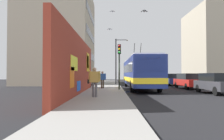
{
  "coord_description": "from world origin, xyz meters",
  "views": [
    {
      "loc": [
        -18.09,
        0.97,
        1.48
      ],
      "look_at": [
        1.81,
        0.99,
        1.93
      ],
      "focal_mm": 31.48,
      "sensor_mm": 36.0,
      "label": 1
    }
  ],
  "objects_px": {
    "city_bus": "(139,72)",
    "parked_car_red": "(189,81)",
    "parked_car_champagne": "(162,78)",
    "pedestrian_near_wall": "(94,80)",
    "pedestrian_midblock": "(102,78)",
    "traffic_light": "(119,59)",
    "street_lamp": "(117,58)",
    "parked_car_navy": "(172,79)",
    "parked_car_dark_gray": "(216,83)"
  },
  "relations": [
    {
      "from": "city_bus",
      "to": "traffic_light",
      "type": "relative_size",
      "value": 2.93
    },
    {
      "from": "city_bus",
      "to": "parked_car_dark_gray",
      "type": "bearing_deg",
      "value": -133.32
    },
    {
      "from": "parked_car_dark_gray",
      "to": "parked_car_red",
      "type": "bearing_deg",
      "value": -0.0
    },
    {
      "from": "parked_car_dark_gray",
      "to": "pedestrian_near_wall",
      "type": "xyz_separation_m",
      "value": [
        -3.47,
        9.02,
        0.35
      ]
    },
    {
      "from": "pedestrian_midblock",
      "to": "traffic_light",
      "type": "bearing_deg",
      "value": -137.96
    },
    {
      "from": "pedestrian_near_wall",
      "to": "city_bus",
      "type": "bearing_deg",
      "value": -24.53
    },
    {
      "from": "parked_car_dark_gray",
      "to": "street_lamp",
      "type": "bearing_deg",
      "value": 30.3
    },
    {
      "from": "city_bus",
      "to": "traffic_light",
      "type": "distance_m",
      "value": 3.66
    },
    {
      "from": "parked_car_dark_gray",
      "to": "pedestrian_midblock",
      "type": "distance_m",
      "value": 9.74
    },
    {
      "from": "parked_car_red",
      "to": "parked_car_champagne",
      "type": "relative_size",
      "value": 1.08
    },
    {
      "from": "traffic_light",
      "to": "parked_car_navy",
      "type": "bearing_deg",
      "value": -38.85
    },
    {
      "from": "city_bus",
      "to": "traffic_light",
      "type": "xyz_separation_m",
      "value": [
        -2.74,
        2.15,
        1.12
      ]
    },
    {
      "from": "pedestrian_near_wall",
      "to": "traffic_light",
      "type": "xyz_separation_m",
      "value": [
        5.64,
        -1.67,
        1.66
      ]
    },
    {
      "from": "parked_car_champagne",
      "to": "traffic_light",
      "type": "xyz_separation_m",
      "value": [
        -14.42,
        7.35,
        2.01
      ]
    },
    {
      "from": "parked_car_red",
      "to": "street_lamp",
      "type": "xyz_separation_m",
      "value": [
        7.11,
        7.24,
        2.97
      ]
    },
    {
      "from": "pedestrian_near_wall",
      "to": "traffic_light",
      "type": "distance_m",
      "value": 6.11
    },
    {
      "from": "city_bus",
      "to": "parked_car_champagne",
      "type": "xyz_separation_m",
      "value": [
        11.68,
        -5.2,
        -0.89
      ]
    },
    {
      "from": "city_bus",
      "to": "parked_car_red",
      "type": "height_order",
      "value": "city_bus"
    },
    {
      "from": "parked_car_dark_gray",
      "to": "parked_car_red",
      "type": "height_order",
      "value": "same"
    },
    {
      "from": "parked_car_red",
      "to": "street_lamp",
      "type": "distance_m",
      "value": 10.57
    },
    {
      "from": "street_lamp",
      "to": "traffic_light",
      "type": "bearing_deg",
      "value": 179.39
    },
    {
      "from": "pedestrian_midblock",
      "to": "traffic_light",
      "type": "distance_m",
      "value": 2.92
    },
    {
      "from": "parked_car_dark_gray",
      "to": "parked_car_red",
      "type": "xyz_separation_m",
      "value": [
        5.29,
        -0.0,
        0.0
      ]
    },
    {
      "from": "parked_car_red",
      "to": "traffic_light",
      "type": "relative_size",
      "value": 1.15
    },
    {
      "from": "traffic_light",
      "to": "parked_car_dark_gray",
      "type": "bearing_deg",
      "value": -106.43
    },
    {
      "from": "city_bus",
      "to": "traffic_light",
      "type": "bearing_deg",
      "value": 141.84
    },
    {
      "from": "city_bus",
      "to": "street_lamp",
      "type": "bearing_deg",
      "value": 15.24
    },
    {
      "from": "parked_car_red",
      "to": "pedestrian_near_wall",
      "type": "relative_size",
      "value": 2.63
    },
    {
      "from": "street_lamp",
      "to": "parked_car_navy",
      "type": "bearing_deg",
      "value": -98.64
    },
    {
      "from": "parked_car_navy",
      "to": "city_bus",
      "type": "bearing_deg",
      "value": 140.86
    },
    {
      "from": "pedestrian_near_wall",
      "to": "parked_car_red",
      "type": "bearing_deg",
      "value": -45.85
    },
    {
      "from": "parked_car_champagne",
      "to": "city_bus",
      "type": "bearing_deg",
      "value": 156.0
    },
    {
      "from": "pedestrian_midblock",
      "to": "pedestrian_near_wall",
      "type": "relative_size",
      "value": 0.94
    },
    {
      "from": "parked_car_red",
      "to": "parked_car_navy",
      "type": "bearing_deg",
      "value": 0.0
    },
    {
      "from": "parked_car_navy",
      "to": "street_lamp",
      "type": "distance_m",
      "value": 7.9
    },
    {
      "from": "parked_car_dark_gray",
      "to": "traffic_light",
      "type": "relative_size",
      "value": 1.07
    },
    {
      "from": "parked_car_champagne",
      "to": "traffic_light",
      "type": "bearing_deg",
      "value": 152.99
    },
    {
      "from": "parked_car_dark_gray",
      "to": "street_lamp",
      "type": "xyz_separation_m",
      "value": [
        12.39,
        7.24,
        2.98
      ]
    },
    {
      "from": "parked_car_navy",
      "to": "street_lamp",
      "type": "xyz_separation_m",
      "value": [
        1.1,
        7.24,
        2.97
      ]
    },
    {
      "from": "city_bus",
      "to": "parked_car_red",
      "type": "distance_m",
      "value": 5.29
    },
    {
      "from": "pedestrian_near_wall",
      "to": "pedestrian_midblock",
      "type": "bearing_deg",
      "value": -0.81
    },
    {
      "from": "parked_car_red",
      "to": "pedestrian_midblock",
      "type": "height_order",
      "value": "pedestrian_midblock"
    },
    {
      "from": "parked_car_red",
      "to": "pedestrian_near_wall",
      "type": "height_order",
      "value": "pedestrian_near_wall"
    },
    {
      "from": "parked_car_navy",
      "to": "pedestrian_near_wall",
      "type": "xyz_separation_m",
      "value": [
        -14.77,
        9.02,
        0.35
      ]
    },
    {
      "from": "city_bus",
      "to": "pedestrian_midblock",
      "type": "distance_m",
      "value": 3.9
    },
    {
      "from": "pedestrian_midblock",
      "to": "parked_car_navy",
      "type": "bearing_deg",
      "value": -50.37
    },
    {
      "from": "pedestrian_midblock",
      "to": "street_lamp",
      "type": "bearing_deg",
      "value": -11.18
    },
    {
      "from": "parked_car_navy",
      "to": "parked_car_dark_gray",
      "type": "bearing_deg",
      "value": 180.0
    },
    {
      "from": "traffic_light",
      "to": "pedestrian_midblock",
      "type": "bearing_deg",
      "value": 42.04
    },
    {
      "from": "parked_car_navy",
      "to": "pedestrian_midblock",
      "type": "height_order",
      "value": "pedestrian_midblock"
    }
  ]
}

